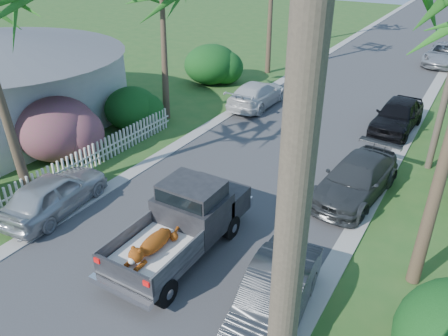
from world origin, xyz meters
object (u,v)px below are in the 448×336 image
Objects in this scene: parked_car_rf at (397,116)px; parked_car_rd at (445,55)px; parked_car_lf at (257,94)px; parked_car_rn at (273,299)px; parked_car_rm at (356,179)px; pickup_truck at (187,218)px; parked_car_ln at (54,193)px.

parked_car_rf reaches higher than parked_car_rd.
parked_car_rd is (0.36, 14.04, -0.02)m from parked_car_rf.
parked_car_rn is at bearing 118.13° from parked_car_lf.
parked_car_rm is at bearing -86.65° from parked_car_rf.
pickup_truck reaches higher than parked_car_rm.
parked_car_rm is (3.44, 5.43, -0.33)m from pickup_truck.
parked_car_rn is 27.68m from parked_car_rd.
parked_car_ln is 0.88× the size of parked_car_lf.
parked_car_rd is at bearing 91.50° from parked_car_rf.
parked_car_rn is 1.01× the size of parked_car_ln.
pickup_truck is at bearing 107.19° from parked_car_lf.
parked_car_lf is (-3.80, 11.89, -0.35)m from pickup_truck.
parked_car_rm reaches higher than parked_car_lf.
parked_car_rn reaches higher than parked_car_lf.
parked_car_ln is (-8.38, -6.17, 0.00)m from parked_car_rm.
parked_car_ln is at bearing 84.33° from parked_car_lf.
parked_car_rf is 14.05m from parked_car_rd.
pickup_truck is 0.98× the size of parked_car_rd.
parked_car_rd is 1.14× the size of parked_car_lf.
parked_car_lf is (1.13, 12.63, -0.02)m from parked_car_ln.
parked_car_rf is 7.22m from parked_car_lf.
parked_car_rd is (0.31, 20.98, 0.05)m from parked_car_rm.
parked_car_rf is 0.83× the size of parked_car_rd.
parked_car_rn is 13.64m from parked_car_rf.
pickup_truck is 1.17× the size of parked_car_rf.
parked_car_lf is at bearing -101.88° from parked_car_ln.
parked_car_ln is at bearing -119.47° from parked_car_rf.
parked_car_rd is at bearing 81.91° from pickup_truck.
parked_car_rf reaches higher than parked_car_rn.
parked_car_rn is (3.40, -1.27, -0.34)m from pickup_truck.
parked_car_rm is (0.05, 6.70, 0.01)m from parked_car_rn.
parked_car_rn is 15.00m from parked_car_lf.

